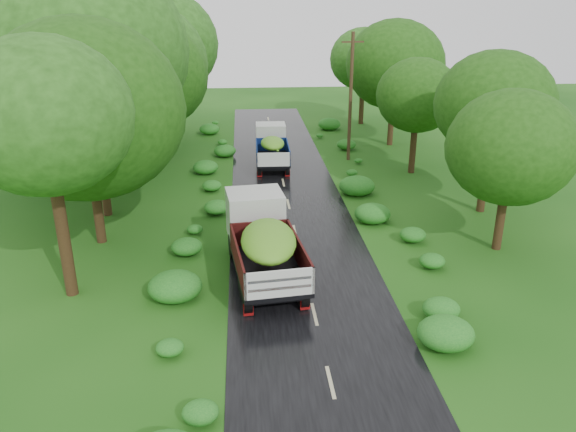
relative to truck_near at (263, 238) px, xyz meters
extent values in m
plane|color=#14440E|center=(1.79, -7.45, -1.70)|extent=(120.00, 120.00, 0.00)
cube|color=black|center=(1.79, -2.45, -1.69)|extent=(6.50, 80.00, 0.02)
cube|color=#BFB78C|center=(1.79, -7.45, -1.68)|extent=(0.12, 1.60, 0.00)
cube|color=#BFB78C|center=(1.79, -3.45, -1.68)|extent=(0.12, 1.60, 0.00)
cube|color=#BFB78C|center=(1.79, 0.55, -1.68)|extent=(0.12, 1.60, 0.00)
cube|color=#BFB78C|center=(1.79, 4.55, -1.68)|extent=(0.12, 1.60, 0.00)
cube|color=#BFB78C|center=(1.79, 8.55, -1.68)|extent=(0.12, 1.60, 0.00)
cube|color=#BFB78C|center=(1.79, 12.55, -1.68)|extent=(0.12, 1.60, 0.00)
cube|color=#BFB78C|center=(1.79, 16.55, -1.68)|extent=(0.12, 1.60, 0.00)
cube|color=#BFB78C|center=(1.79, 20.55, -1.68)|extent=(0.12, 1.60, 0.00)
cube|color=#BFB78C|center=(1.79, 24.55, -1.68)|extent=(0.12, 1.60, 0.00)
cube|color=#BFB78C|center=(1.79, 28.55, -1.68)|extent=(0.12, 1.60, 0.00)
cube|color=#BFB78C|center=(1.79, 32.55, -1.68)|extent=(0.12, 1.60, 0.00)
cube|color=black|center=(0.04, -0.35, -0.98)|extent=(2.66, 6.48, 0.31)
cylinder|color=black|center=(-1.31, 1.79, -1.14)|extent=(0.44, 1.15, 1.12)
cylinder|color=black|center=(0.85, 2.05, -1.14)|extent=(0.44, 1.15, 1.12)
cylinder|color=black|center=(-0.87, -1.90, -1.14)|extent=(0.44, 1.15, 1.12)
cylinder|color=black|center=(1.29, -1.65, -1.14)|extent=(0.44, 1.15, 1.12)
cylinder|color=black|center=(-0.73, -3.04, -1.14)|extent=(0.44, 1.15, 1.12)
cylinder|color=black|center=(1.42, -2.79, -1.14)|extent=(0.44, 1.15, 1.12)
cube|color=maroon|center=(-0.69, -3.42, -1.39)|extent=(0.38, 0.09, 0.50)
cube|color=maroon|center=(1.47, -3.16, -1.39)|extent=(0.38, 0.09, 0.50)
cube|color=silver|center=(-0.25, 2.14, 0.24)|extent=(2.70, 2.40, 2.13)
cube|color=black|center=(0.18, -1.52, -0.73)|extent=(3.12, 5.08, 0.18)
cube|color=#49140D|center=(-1.05, -1.67, -0.11)|extent=(0.66, 4.79, 1.06)
cube|color=#49140D|center=(1.41, -1.37, -0.11)|extent=(0.66, 4.79, 1.06)
cube|color=#49140D|center=(-0.10, 0.82, -0.11)|extent=(2.57, 0.39, 1.06)
cube|color=silver|center=(0.46, -3.86, -0.11)|extent=(2.57, 0.39, 1.06)
ellipsoid|color=#5B991B|center=(0.18, -1.52, 0.56)|extent=(2.62, 4.27, 1.12)
cube|color=black|center=(1.28, 16.25, -1.08)|extent=(1.73, 5.40, 0.27)
cylinder|color=black|center=(0.38, 18.22, -1.22)|extent=(0.28, 0.96, 0.95)
cylinder|color=black|center=(2.23, 18.19, -1.22)|extent=(0.28, 0.96, 0.95)
cylinder|color=black|center=(0.33, 15.04, -1.22)|extent=(0.28, 0.96, 0.95)
cylinder|color=black|center=(2.19, 15.01, -1.22)|extent=(0.28, 0.96, 0.95)
cylinder|color=black|center=(0.32, 14.06, -1.22)|extent=(0.28, 0.96, 0.95)
cylinder|color=black|center=(2.17, 14.04, -1.22)|extent=(0.28, 0.96, 0.95)
cube|color=maroon|center=(0.31, 13.74, -1.43)|extent=(0.33, 0.04, 0.43)
cube|color=maroon|center=(2.17, 13.71, -1.43)|extent=(0.33, 0.04, 0.43)
cube|color=silver|center=(1.31, 18.40, -0.04)|extent=(2.14, 1.85, 1.81)
cube|color=black|center=(1.26, 15.25, -0.87)|extent=(2.26, 4.14, 0.15)
cube|color=navy|center=(0.20, 15.26, -0.34)|extent=(0.14, 4.11, 0.91)
cube|color=navy|center=(2.32, 15.23, -0.34)|extent=(0.14, 4.11, 0.91)
cube|color=navy|center=(1.29, 17.26, -0.34)|extent=(2.20, 0.11, 0.91)
cube|color=silver|center=(1.23, 13.23, -0.34)|extent=(2.20, 0.11, 0.91)
ellipsoid|color=#5B991B|center=(1.26, 15.25, 0.23)|extent=(1.90, 3.48, 0.95)
cylinder|color=#382616|center=(6.92, 17.58, 2.76)|extent=(0.27, 0.27, 8.93)
cube|color=#382616|center=(6.92, 17.58, 6.56)|extent=(1.57, 0.30, 0.11)
cylinder|color=black|center=(-7.74, -1.08, 2.39)|extent=(0.48, 0.48, 8.18)
ellipsoid|color=#19470D|center=(-7.74, -1.08, 5.49)|extent=(3.57, 3.57, 3.22)
cylinder|color=black|center=(-7.72, 4.07, 1.95)|extent=(0.46, 0.46, 7.31)
ellipsoid|color=#19470D|center=(-7.72, 4.07, 4.73)|extent=(4.25, 4.25, 3.83)
cylinder|color=black|center=(-8.20, 7.74, 2.04)|extent=(0.46, 0.46, 7.48)
ellipsoid|color=#19470D|center=(-8.20, 7.74, 4.88)|extent=(4.04, 4.04, 3.64)
cylinder|color=black|center=(-10.38, 14.50, 2.91)|extent=(0.50, 0.50, 9.23)
ellipsoid|color=#19470D|center=(-10.38, 14.50, 6.42)|extent=(5.13, 5.13, 4.62)
cylinder|color=black|center=(-7.15, 18.51, 1.76)|extent=(0.45, 0.45, 6.92)
ellipsoid|color=#19470D|center=(-7.15, 18.51, 4.39)|extent=(4.09, 4.09, 3.68)
cylinder|color=black|center=(-8.49, 23.06, 1.89)|extent=(0.45, 0.45, 7.18)
ellipsoid|color=#19470D|center=(-8.49, 23.06, 4.61)|extent=(4.61, 4.61, 4.15)
cylinder|color=black|center=(-7.56, 28.35, 2.49)|extent=(0.48, 0.48, 8.39)
ellipsoid|color=#19470D|center=(-7.56, 28.35, 5.68)|extent=(4.48, 4.48, 4.03)
cylinder|color=black|center=(11.14, 1.74, 1.10)|extent=(0.41, 0.41, 5.60)
ellipsoid|color=#204C13|center=(11.14, 1.74, 3.23)|extent=(3.39, 3.39, 3.05)
cylinder|color=black|center=(12.37, 6.64, 1.66)|extent=(0.44, 0.44, 6.73)
ellipsoid|color=#204C13|center=(12.37, 6.64, 4.22)|extent=(3.52, 3.52, 3.17)
cylinder|color=black|center=(10.61, 14.11, 1.25)|extent=(0.42, 0.42, 5.91)
ellipsoid|color=#204C13|center=(10.61, 14.11, 3.50)|extent=(3.27, 3.27, 2.94)
cylinder|color=black|center=(11.05, 21.68, 1.86)|extent=(0.45, 0.45, 7.12)
ellipsoid|color=#204C13|center=(11.05, 21.68, 4.56)|extent=(3.89, 3.89, 3.50)
cylinder|color=black|center=(10.33, 29.70, 1.64)|extent=(0.44, 0.44, 6.68)
ellipsoid|color=#204C13|center=(10.33, 29.70, 4.17)|extent=(3.51, 3.51, 3.15)
camera|label=1|loc=(-0.69, -21.60, 9.51)|focal=35.00mm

